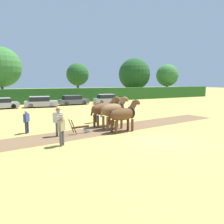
% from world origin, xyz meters
% --- Properties ---
extents(ground_plane, '(240.00, 240.00, 0.00)m').
position_xyz_m(ground_plane, '(0.00, 0.00, 0.00)').
color(ground_plane, tan).
extents(plowed_furrow_strip, '(30.50, 6.00, 0.01)m').
position_xyz_m(plowed_furrow_strip, '(-5.31, 3.75, 0.00)').
color(plowed_furrow_strip, brown).
rests_on(plowed_furrow_strip, ground).
extents(hedgerow, '(73.53, 1.97, 2.38)m').
position_xyz_m(hedgerow, '(0.00, 27.12, 1.19)').
color(hedgerow, '#286023').
rests_on(hedgerow, ground).
extents(tree_left, '(6.67, 6.67, 9.24)m').
position_xyz_m(tree_left, '(-6.98, 31.84, 5.89)').
color(tree_left, '#423323').
rests_on(tree_left, ground).
extents(tree_center_left, '(4.49, 4.49, 7.20)m').
position_xyz_m(tree_center_left, '(6.74, 32.68, 4.93)').
color(tree_center_left, '#423323').
rests_on(tree_center_left, ground).
extents(tree_center, '(7.15, 7.15, 8.78)m').
position_xyz_m(tree_center, '(20.20, 32.35, 5.20)').
color(tree_center, brown).
rests_on(tree_center, ground).
extents(tree_center_right, '(5.23, 5.23, 7.65)m').
position_xyz_m(tree_center_right, '(28.58, 30.75, 5.02)').
color(tree_center_right, brown).
rests_on(tree_center_right, ground).
extents(draft_horse_lead_left, '(2.83, 1.11, 2.26)m').
position_xyz_m(draft_horse_lead_left, '(-0.54, 3.10, 1.24)').
color(draft_horse_lead_left, '#513319').
rests_on(draft_horse_lead_left, ground).
extents(draft_horse_lead_right, '(2.60, 1.20, 2.42)m').
position_xyz_m(draft_horse_lead_right, '(-0.67, 4.26, 1.40)').
color(draft_horse_lead_right, brown).
rests_on(draft_horse_lead_right, ground).
extents(draft_horse_trail_left, '(2.80, 1.20, 2.35)m').
position_xyz_m(draft_horse_trail_left, '(-0.80, 5.42, 1.36)').
color(draft_horse_trail_left, brown).
rests_on(draft_horse_trail_left, ground).
extents(plow, '(1.53, 0.50, 1.13)m').
position_xyz_m(plow, '(-3.25, 3.98, 0.31)').
color(plow, '#4C331E').
rests_on(plow, ground).
extents(farmer_at_plow, '(0.62, 0.45, 1.79)m').
position_xyz_m(farmer_at_plow, '(-4.81, 4.00, 1.06)').
color(farmer_at_plow, '#4C4C4C').
rests_on(farmer_at_plow, ground).
extents(farmer_beside_team, '(0.56, 0.47, 1.77)m').
position_xyz_m(farmer_beside_team, '(-0.88, 7.12, 1.05)').
color(farmer_beside_team, '#28334C').
rests_on(farmer_beside_team, ground).
extents(farmer_onlooker_left, '(0.50, 0.49, 1.70)m').
position_xyz_m(farmer_onlooker_left, '(-5.23, 1.77, 1.00)').
color(farmer_onlooker_left, '#4C4C4C').
rests_on(farmer_onlooker_left, ground).
extents(farmer_onlooker_right, '(0.43, 0.52, 1.55)m').
position_xyz_m(farmer_onlooker_right, '(-6.49, 5.76, 0.88)').
color(farmer_onlooker_right, '#28334C').
rests_on(farmer_onlooker_right, ground).
extents(parked_car_left, '(3.95, 2.06, 1.41)m').
position_xyz_m(parked_car_left, '(-7.47, 21.64, 0.68)').
color(parked_car_left, '#A8A8B2').
rests_on(parked_car_left, ground).
extents(parked_car_center_left, '(4.58, 2.57, 1.49)m').
position_xyz_m(parked_car_center_left, '(-2.70, 21.27, 0.71)').
color(parked_car_center_left, '#A8A8B2').
rests_on(parked_car_center_left, ground).
extents(parked_car_center, '(4.48, 1.82, 1.45)m').
position_xyz_m(parked_car_center, '(2.22, 22.22, 0.70)').
color(parked_car_center, '#565B66').
rests_on(parked_car_center, ground).
extents(parked_car_center_right, '(4.40, 2.22, 1.52)m').
position_xyz_m(parked_car_center_right, '(7.55, 21.39, 0.73)').
color(parked_car_center_right, '#A8A8B2').
rests_on(parked_car_center_right, ground).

